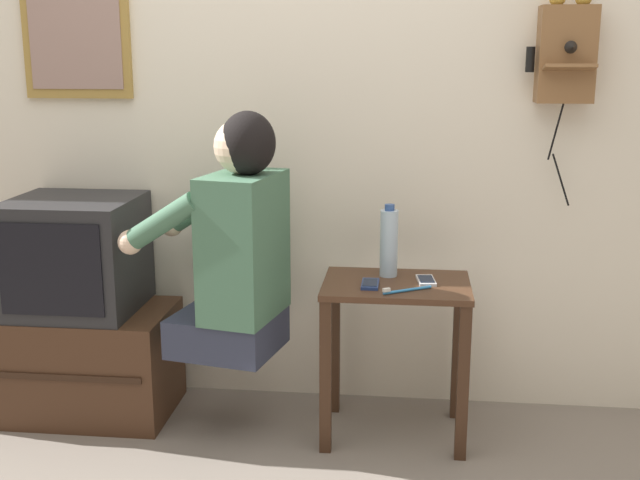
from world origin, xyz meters
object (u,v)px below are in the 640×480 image
at_px(framed_picture, 76,30).
at_px(water_bottle, 389,242).
at_px(television, 75,255).
at_px(cell_phone_held, 370,284).
at_px(person, 236,244).
at_px(cell_phone_spare, 426,280).
at_px(toothbrush, 404,290).
at_px(wall_phone_antique, 566,52).

distance_m(framed_picture, water_bottle, 1.46).
height_order(television, water_bottle, water_bottle).
bearing_deg(cell_phone_held, water_bottle, 66.07).
height_order(framed_picture, water_bottle, framed_picture).
bearing_deg(person, framed_picture, 74.37).
bearing_deg(cell_phone_spare, toothbrush, -127.26).
height_order(wall_phone_antique, cell_phone_spare, wall_phone_antique).
relative_size(television, cell_phone_spare, 3.58).
xyz_separation_m(wall_phone_antique, cell_phone_held, (-0.67, -0.31, -0.79)).
relative_size(television, framed_picture, 0.91).
relative_size(person, cell_phone_spare, 6.68).
bearing_deg(cell_phone_spare, framed_picture, 161.47).
bearing_deg(television, wall_phone_antique, 5.98).
distance_m(television, framed_picture, 0.86).
distance_m(person, television, 0.67).
height_order(wall_phone_antique, water_bottle, wall_phone_antique).
xyz_separation_m(cell_phone_spare, water_bottle, (-0.14, 0.07, 0.12)).
relative_size(person, cell_phone_held, 7.01).
xyz_separation_m(framed_picture, toothbrush, (1.28, -0.41, -0.87)).
relative_size(person, framed_picture, 1.69).
relative_size(wall_phone_antique, toothbrush, 4.58).
height_order(person, cell_phone_spare, person).
xyz_separation_m(wall_phone_antique, framed_picture, (-1.84, 0.04, 0.08)).
bearing_deg(framed_picture, television, -80.98).
relative_size(cell_phone_held, toothbrush, 0.74).
bearing_deg(television, person, -11.12).
relative_size(person, toothbrush, 5.20).
bearing_deg(wall_phone_antique, cell_phone_spare, -153.30).
relative_size(wall_phone_antique, framed_picture, 1.49).
relative_size(framed_picture, cell_phone_spare, 3.95).
bearing_deg(water_bottle, toothbrush, -73.21).
bearing_deg(person, cell_phone_held, -76.68).
bearing_deg(person, toothbrush, -83.10).
xyz_separation_m(water_bottle, toothbrush, (0.06, -0.20, -0.12)).
relative_size(television, toothbrush, 2.79).
height_order(person, wall_phone_antique, wall_phone_antique).
distance_m(television, wall_phone_antique, 1.96).
bearing_deg(toothbrush, cell_phone_held, 30.22).
bearing_deg(water_bottle, cell_phone_held, -114.10).
xyz_separation_m(cell_phone_held, water_bottle, (0.06, 0.13, 0.12)).
height_order(framed_picture, toothbrush, framed_picture).
xyz_separation_m(television, water_bottle, (1.19, 0.02, 0.08)).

